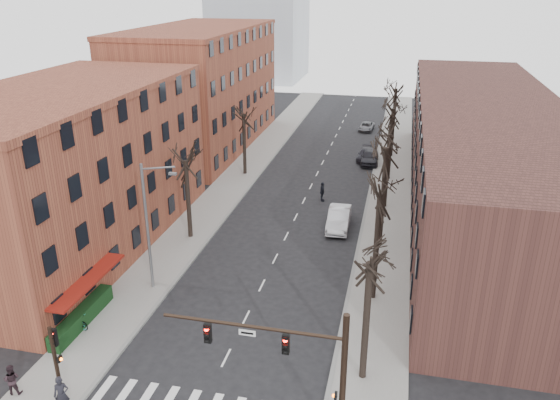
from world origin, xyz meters
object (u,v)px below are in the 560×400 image
Objects in this scene: parked_car_mid at (366,155)px; bicycle at (77,321)px; parked_car_near at (370,157)px; pedestrian_a at (61,395)px; silver_sedan at (339,219)px.

bicycle is (-14.39, -37.55, -0.02)m from parked_car_mid.
bicycle is at bearing -113.96° from parked_car_near.
bicycle is (-14.90, -36.25, -0.19)m from parked_car_near.
pedestrian_a is 7.10m from bicycle.
bicycle is (-3.20, 6.32, -0.51)m from pedestrian_a.
silver_sedan is 2.59× the size of pedestrian_a.
bicycle is at bearing -128.71° from silver_sedan.
parked_car_near reaches higher than bicycle.
parked_car_mid is at bearing 85.92° from silver_sedan.
pedestrian_a is at bearing -114.85° from silver_sedan.
parked_car_mid is (-0.51, 1.29, -0.17)m from parked_car_near.
parked_car_mid is 45.27m from pedestrian_a.
silver_sedan is at bearing 38.55° from pedestrian_a.
silver_sedan is 26.53m from pedestrian_a.
silver_sedan is 19.48m from parked_car_mid.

